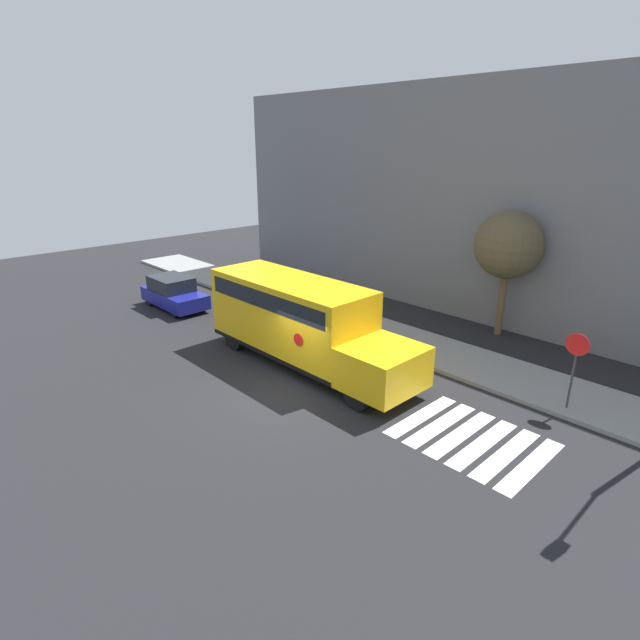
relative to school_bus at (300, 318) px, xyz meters
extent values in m
plane|color=black|center=(1.53, -1.96, -1.80)|extent=(60.00, 60.00, 0.00)
cube|color=gray|center=(1.53, 4.54, -1.72)|extent=(44.00, 3.00, 0.15)
cube|color=slate|center=(1.53, 11.04, 3.58)|extent=(32.00, 4.00, 10.75)
cube|color=white|center=(5.65, 0.04, -1.79)|extent=(0.50, 3.20, 0.01)
cube|color=white|center=(6.35, 0.04, -1.79)|extent=(0.50, 3.20, 0.01)
cube|color=white|center=(7.05, 0.04, -1.79)|extent=(0.50, 3.20, 0.01)
cube|color=white|center=(7.75, 0.04, -1.79)|extent=(0.50, 3.20, 0.01)
cube|color=white|center=(8.45, 0.04, -1.79)|extent=(0.50, 3.20, 0.01)
cube|color=white|center=(9.15, 0.04, -1.79)|extent=(0.50, 3.20, 0.01)
cube|color=yellow|center=(-0.53, 0.00, 0.03)|extent=(6.97, 2.50, 2.75)
cube|color=yellow|center=(4.08, 0.00, -0.65)|extent=(2.25, 2.50, 1.39)
cube|color=black|center=(-0.53, 0.00, -1.27)|extent=(6.97, 2.54, 0.16)
cube|color=black|center=(-0.53, 0.00, 0.85)|extent=(6.41, 2.53, 0.64)
cylinder|color=red|center=(1.38, -1.29, -0.11)|extent=(0.44, 0.02, 0.44)
cylinder|color=black|center=(3.96, 1.08, -1.30)|extent=(1.00, 0.30, 1.00)
cylinder|color=black|center=(3.96, -1.08, -1.30)|extent=(1.00, 0.30, 1.00)
cylinder|color=black|center=(-2.82, 1.08, -1.30)|extent=(1.00, 0.30, 1.00)
cylinder|color=black|center=(-2.82, -1.08, -1.30)|extent=(1.00, 0.30, 1.00)
cube|color=navy|center=(-9.43, -0.20, -1.23)|extent=(4.03, 1.76, 0.70)
cube|color=#1E2328|center=(-9.67, -0.20, -0.53)|extent=(2.26, 1.62, 0.69)
cylinder|color=black|center=(-8.10, 0.56, -1.48)|extent=(0.64, 0.22, 0.64)
cylinder|color=black|center=(-8.10, -0.96, -1.48)|extent=(0.64, 0.22, 0.64)
cylinder|color=black|center=(-10.76, 0.56, -1.48)|extent=(0.64, 0.22, 0.64)
cylinder|color=black|center=(-10.76, -0.96, -1.48)|extent=(0.64, 0.22, 0.64)
cylinder|color=#38383A|center=(8.65, 3.59, -0.63)|extent=(0.07, 0.07, 2.34)
cylinder|color=red|center=(8.65, 3.54, 0.51)|extent=(0.70, 0.03, 0.70)
cylinder|color=brown|center=(3.80, 8.36, -0.23)|extent=(0.31, 0.31, 3.14)
sphere|color=brown|center=(3.80, 8.36, 2.19)|extent=(2.85, 2.85, 2.85)
camera|label=1|loc=(13.32, -11.64, 6.26)|focal=28.00mm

